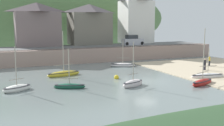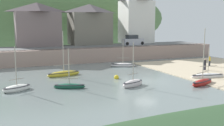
{
  "view_description": "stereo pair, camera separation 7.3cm",
  "coord_description": "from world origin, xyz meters",
  "px_view_note": "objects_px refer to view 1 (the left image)",
  "views": [
    {
      "loc": [
        -15.44,
        -26.45,
        6.65
      ],
      "look_at": [
        -2.66,
        3.59,
        1.77
      ],
      "focal_mm": 43.03,
      "sensor_mm": 36.0,
      "label": 1
    },
    {
      "loc": [
        -15.38,
        -26.48,
        6.65
      ],
      "look_at": [
        -2.66,
        3.59,
        1.77
      ],
      "focal_mm": 43.03,
      "sensor_mm": 36.0,
      "label": 2
    }
  ],
  "objects_px": {
    "waterfront_building_left": "(37,24)",
    "mooring_buoy": "(116,77)",
    "waterfront_building_right": "(136,16)",
    "sailboat_nearest_shore": "(133,83)",
    "person_near_water": "(205,64)",
    "motorboat_with_cabin": "(69,86)",
    "waterfront_building_centre": "(89,24)",
    "sailboat_tall_mast": "(208,76)",
    "church_with_spire": "(133,5)",
    "sailboat_blue_trim": "(202,82)",
    "rowboat_small_beached": "(64,74)",
    "parked_car_near_slipway": "(132,41)",
    "dinghy_open_wooden": "(123,65)",
    "sailboat_white_hull": "(17,88)",
    "person_on_slipway": "(209,60)"
  },
  "relations": [
    {
      "from": "waterfront_building_left",
      "to": "church_with_spire",
      "type": "height_order",
      "value": "church_with_spire"
    },
    {
      "from": "sailboat_tall_mast",
      "to": "parked_car_near_slipway",
      "type": "xyz_separation_m",
      "value": [
        1.12,
        22.17,
        2.95
      ]
    },
    {
      "from": "waterfront_building_right",
      "to": "sailboat_nearest_shore",
      "type": "relative_size",
      "value": 2.33
    },
    {
      "from": "mooring_buoy",
      "to": "rowboat_small_beached",
      "type": "bearing_deg",
      "value": 142.25
    },
    {
      "from": "parked_car_near_slipway",
      "to": "person_near_water",
      "type": "xyz_separation_m",
      "value": [
        2.09,
        -18.05,
        -2.22
      ]
    },
    {
      "from": "sailboat_nearest_shore",
      "to": "person_near_water",
      "type": "relative_size",
      "value": 3.02
    },
    {
      "from": "sailboat_nearest_shore",
      "to": "person_near_water",
      "type": "height_order",
      "value": "sailboat_nearest_shore"
    },
    {
      "from": "dinghy_open_wooden",
      "to": "mooring_buoy",
      "type": "relative_size",
      "value": 7.34
    },
    {
      "from": "church_with_spire",
      "to": "sailboat_white_hull",
      "type": "bearing_deg",
      "value": -134.38
    },
    {
      "from": "waterfront_building_left",
      "to": "person_on_slipway",
      "type": "relative_size",
      "value": 5.06
    },
    {
      "from": "sailboat_white_hull",
      "to": "motorboat_with_cabin",
      "type": "bearing_deg",
      "value": -35.12
    },
    {
      "from": "sailboat_blue_trim",
      "to": "dinghy_open_wooden",
      "type": "bearing_deg",
      "value": 80.98
    },
    {
      "from": "parked_car_near_slipway",
      "to": "person_on_slipway",
      "type": "bearing_deg",
      "value": -71.13
    },
    {
      "from": "church_with_spire",
      "to": "sailboat_blue_trim",
      "type": "bearing_deg",
      "value": -104.84
    },
    {
      "from": "sailboat_blue_trim",
      "to": "person_on_slipway",
      "type": "height_order",
      "value": "sailboat_blue_trim"
    },
    {
      "from": "mooring_buoy",
      "to": "person_near_water",
      "type": "bearing_deg",
      "value": 0.59
    },
    {
      "from": "sailboat_white_hull",
      "to": "person_near_water",
      "type": "xyz_separation_m",
      "value": [
        25.09,
        1.63,
        0.72
      ]
    },
    {
      "from": "sailboat_nearest_shore",
      "to": "person_on_slipway",
      "type": "height_order",
      "value": "sailboat_nearest_shore"
    },
    {
      "from": "person_near_water",
      "to": "parked_car_near_slipway",
      "type": "bearing_deg",
      "value": 96.6
    },
    {
      "from": "sailboat_nearest_shore",
      "to": "parked_car_near_slipway",
      "type": "distance_m",
      "value": 25.41
    },
    {
      "from": "dinghy_open_wooden",
      "to": "parked_car_near_slipway",
      "type": "height_order",
      "value": "parked_car_near_slipway"
    },
    {
      "from": "motorboat_with_cabin",
      "to": "person_near_water",
      "type": "xyz_separation_m",
      "value": [
        20.03,
        2.56,
        0.76
      ]
    },
    {
      "from": "waterfront_building_centre",
      "to": "sailboat_blue_trim",
      "type": "relative_size",
      "value": 1.3
    },
    {
      "from": "sailboat_tall_mast",
      "to": "mooring_buoy",
      "type": "distance_m",
      "value": 11.16
    },
    {
      "from": "waterfront_building_centre",
      "to": "dinghy_open_wooden",
      "type": "xyz_separation_m",
      "value": [
        0.5,
        -14.64,
        -6.22
      ]
    },
    {
      "from": "sailboat_tall_mast",
      "to": "rowboat_small_beached",
      "type": "bearing_deg",
      "value": 162.96
    },
    {
      "from": "waterfront_building_left",
      "to": "sailboat_tall_mast",
      "type": "distance_m",
      "value": 31.94
    },
    {
      "from": "waterfront_building_centre",
      "to": "person_near_water",
      "type": "bearing_deg",
      "value": -67.2
    },
    {
      "from": "waterfront_building_right",
      "to": "sailboat_tall_mast",
      "type": "relative_size",
      "value": 2.55
    },
    {
      "from": "waterfront_building_left",
      "to": "mooring_buoy",
      "type": "bearing_deg",
      "value": -75.15
    },
    {
      "from": "waterfront_building_centre",
      "to": "church_with_spire",
      "type": "distance_m",
      "value": 13.33
    },
    {
      "from": "sailboat_tall_mast",
      "to": "mooring_buoy",
      "type": "relative_size",
      "value": 7.72
    },
    {
      "from": "sailboat_tall_mast",
      "to": "rowboat_small_beached",
      "type": "distance_m",
      "value": 17.87
    },
    {
      "from": "church_with_spire",
      "to": "sailboat_nearest_shore",
      "type": "height_order",
      "value": "church_with_spire"
    },
    {
      "from": "motorboat_with_cabin",
      "to": "dinghy_open_wooden",
      "type": "relative_size",
      "value": 0.99
    },
    {
      "from": "sailboat_tall_mast",
      "to": "sailboat_nearest_shore",
      "type": "xyz_separation_m",
      "value": [
        -10.4,
        -0.29,
        0.05
      ]
    },
    {
      "from": "waterfront_building_right",
      "to": "sailboat_nearest_shore",
      "type": "height_order",
      "value": "waterfront_building_right"
    },
    {
      "from": "rowboat_small_beached",
      "to": "waterfront_building_left",
      "type": "bearing_deg",
      "value": 80.88
    },
    {
      "from": "sailboat_tall_mast",
      "to": "motorboat_with_cabin",
      "type": "bearing_deg",
      "value": -175.02
    },
    {
      "from": "waterfront_building_right",
      "to": "church_with_spire",
      "type": "relative_size",
      "value": 0.7
    },
    {
      "from": "waterfront_building_left",
      "to": "parked_car_near_slipway",
      "type": "xyz_separation_m",
      "value": [
        17.56,
        -4.5,
        -3.26
      ]
    },
    {
      "from": "church_with_spire",
      "to": "parked_car_near_slipway",
      "type": "xyz_separation_m",
      "value": [
        -4.57,
        -8.5,
        -7.57
      ]
    },
    {
      "from": "waterfront_building_right",
      "to": "dinghy_open_wooden",
      "type": "distance_m",
      "value": 19.43
    },
    {
      "from": "dinghy_open_wooden",
      "to": "person_near_water",
      "type": "xyz_separation_m",
      "value": [
        8.98,
        -7.9,
        0.75
      ]
    },
    {
      "from": "motorboat_with_cabin",
      "to": "mooring_buoy",
      "type": "xyz_separation_m",
      "value": [
        6.4,
        2.42,
        -0.06
      ]
    },
    {
      "from": "waterfront_building_left",
      "to": "parked_car_near_slipway",
      "type": "relative_size",
      "value": 1.99
    },
    {
      "from": "waterfront_building_left",
      "to": "motorboat_with_cabin",
      "type": "xyz_separation_m",
      "value": [
        -0.38,
        -25.11,
        -6.23
      ]
    },
    {
      "from": "sailboat_blue_trim",
      "to": "parked_car_near_slipway",
      "type": "relative_size",
      "value": 1.52
    },
    {
      "from": "waterfront_building_left",
      "to": "parked_car_near_slipway",
      "type": "bearing_deg",
      "value": -14.37
    },
    {
      "from": "waterfront_building_left",
      "to": "mooring_buoy",
      "type": "height_order",
      "value": "waterfront_building_left"
    }
  ]
}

